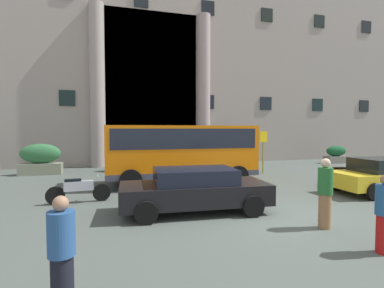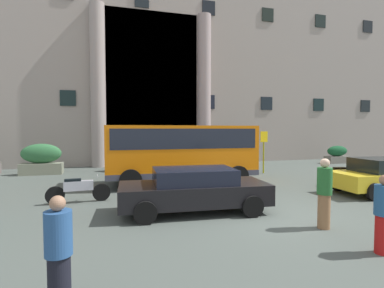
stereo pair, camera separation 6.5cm
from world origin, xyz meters
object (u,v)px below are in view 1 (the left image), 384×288
bus_stop_sign (263,147)px  hedge_planter_entrance_left (41,160)px  hedge_planter_entrance_right (336,155)px  parked_coupe_end (195,189)px  orange_minibus (181,149)px  hedge_planter_east (122,159)px  scooter_by_planter (342,175)px  pedestrian_child_trailing (325,193)px  motorcycle_far_end (78,189)px  pedestrian_man_crossing (62,254)px  hedge_planter_far_east (243,156)px

bus_stop_sign → hedge_planter_entrance_left: bearing=166.4°
hedge_planter_entrance_right → parked_coupe_end: 16.51m
orange_minibus → hedge_planter_east: (-2.42, 4.86, -0.88)m
hedge_planter_east → bus_stop_sign: bearing=-22.0°
parked_coupe_end → scooter_by_planter: 7.74m
bus_stop_sign → parked_coupe_end: bearing=-133.0°
pedestrian_child_trailing → motorcycle_far_end: bearing=-164.9°
motorcycle_far_end → pedestrian_man_crossing: size_ratio=1.29×
hedge_planter_far_east → hedge_planter_entrance_left: bearing=-179.1°
hedge_planter_entrance_left → parked_coupe_end: bearing=-56.6°
bus_stop_sign → pedestrian_child_trailing: bus_stop_sign is taller
orange_minibus → motorcycle_far_end: size_ratio=3.21×
motorcycle_far_end → hedge_planter_entrance_right: bearing=18.5°
orange_minibus → hedge_planter_far_east: bearing=43.2°
scooter_by_planter → orange_minibus: bearing=170.3°
bus_stop_sign → orange_minibus: bearing=-161.2°
parked_coupe_end → scooter_by_planter: size_ratio=2.34×
hedge_planter_entrance_left → pedestrian_child_trailing: 14.53m
motorcycle_far_end → pedestrian_child_trailing: 7.63m
hedge_planter_far_east → scooter_by_planter: bearing=-80.0°
hedge_planter_east → hedge_planter_entrance_right: bearing=-0.4°
motorcycle_far_end → parked_coupe_end: bearing=-35.2°
orange_minibus → bus_stop_sign: orange_minibus is taller
hedge_planter_entrance_left → hedge_planter_entrance_right: hedge_planter_entrance_left is taller
orange_minibus → parked_coupe_end: bearing=-97.2°
hedge_planter_entrance_left → pedestrian_man_crossing: hedge_planter_entrance_left is taller
bus_stop_sign → pedestrian_man_crossing: size_ratio=1.48×
motorcycle_far_end → pedestrian_child_trailing: size_ratio=1.18×
pedestrian_man_crossing → parked_coupe_end: bearing=-150.2°
hedge_planter_entrance_right → parked_coupe_end: parked_coupe_end is taller
motorcycle_far_end → pedestrian_man_crossing: pedestrian_man_crossing is taller
scooter_by_planter → pedestrian_child_trailing: (-4.69, -4.45, 0.44)m
hedge_planter_east → parked_coupe_end: size_ratio=0.33×
bus_stop_sign → hedge_planter_east: (-7.64, 3.09, -0.77)m
hedge_planter_east → pedestrian_child_trailing: pedestrian_child_trailing is taller
hedge_planter_far_east → pedestrian_child_trailing: pedestrian_child_trailing is taller
motorcycle_far_end → pedestrian_child_trailing: pedestrian_child_trailing is taller
parked_coupe_end → bus_stop_sign: bearing=50.6°
hedge_planter_east → hedge_planter_entrance_left: (-4.36, -0.18, 0.11)m
motorcycle_far_end → pedestrian_child_trailing: (6.24, -4.38, 0.43)m
bus_stop_sign → hedge_planter_east: bus_stop_sign is taller
scooter_by_planter → pedestrian_child_trailing: bearing=-126.7°
hedge_planter_entrance_left → pedestrian_child_trailing: bearing=-52.5°
hedge_planter_entrance_right → bus_stop_sign: bearing=-158.8°
parked_coupe_end → motorcycle_far_end: size_ratio=2.18×
orange_minibus → pedestrian_man_crossing: (-3.76, -8.69, -0.79)m
parked_coupe_end → pedestrian_man_crossing: size_ratio=2.82×
hedge_planter_east → pedestrian_man_crossing: 13.62m
hedge_planter_far_east → pedestrian_man_crossing: 16.41m
bus_stop_sign → hedge_planter_entrance_right: size_ratio=1.37×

